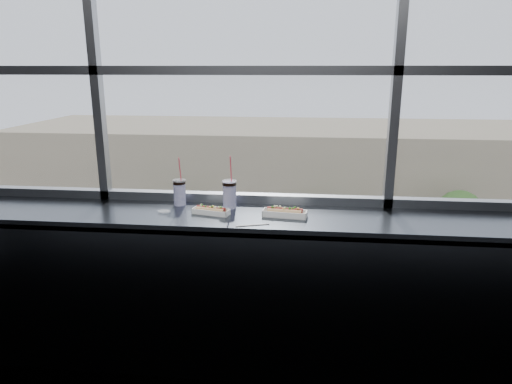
# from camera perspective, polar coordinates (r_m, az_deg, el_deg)

# --- Properties ---
(wall_back_lower) EXTENTS (6.00, 0.00, 6.00)m
(wall_back_lower) POSITION_cam_1_polar(r_m,az_deg,el_deg) (3.43, -1.63, -10.08)
(wall_back_lower) COLOR black
(wall_back_lower) RESTS_ON ground
(window_glass) EXTENTS (6.00, 0.00, 6.00)m
(window_glass) POSITION_cam_1_polar(r_m,az_deg,el_deg) (3.13, -1.83, 20.46)
(window_glass) COLOR silver
(window_glass) RESTS_ON ground
(window_mullions) EXTENTS (6.00, 0.08, 2.40)m
(window_mullions) POSITION_cam_1_polar(r_m,az_deg,el_deg) (3.11, -1.89, 20.50)
(window_mullions) COLOR gray
(window_mullions) RESTS_ON ground
(counter) EXTENTS (6.00, 0.55, 0.06)m
(counter) POSITION_cam_1_polar(r_m,az_deg,el_deg) (2.98, -2.41, -3.27)
(counter) COLOR #464D55
(counter) RESTS_ON ground
(counter_fascia) EXTENTS (6.00, 0.04, 1.04)m
(counter_fascia) POSITION_cam_1_polar(r_m,az_deg,el_deg) (2.96, -3.04, -14.44)
(counter_fascia) COLOR #464D55
(counter_fascia) RESTS_ON ground
(hotdog_tray_left) EXTENTS (0.25, 0.13, 0.06)m
(hotdog_tray_left) POSITION_cam_1_polar(r_m,az_deg,el_deg) (2.97, -5.64, -2.31)
(hotdog_tray_left) COLOR white
(hotdog_tray_left) RESTS_ON counter
(hotdog_tray_right) EXTENTS (0.29, 0.12, 0.07)m
(hotdog_tray_right) POSITION_cam_1_polar(r_m,az_deg,el_deg) (2.91, 3.62, -2.55)
(hotdog_tray_right) COLOR white
(hotdog_tray_right) RESTS_ON counter
(soda_cup_left) EXTENTS (0.09, 0.09, 0.34)m
(soda_cup_left) POSITION_cam_1_polar(r_m,az_deg,el_deg) (3.17, -9.54, 0.11)
(soda_cup_left) COLOR white
(soda_cup_left) RESTS_ON counter
(soda_cup_right) EXTENTS (0.10, 0.10, 0.36)m
(soda_cup_right) POSITION_cam_1_polar(r_m,az_deg,el_deg) (3.06, -3.33, -0.10)
(soda_cup_right) COLOR white
(soda_cup_right) RESTS_ON counter
(loose_straw) EXTENTS (0.20, 0.07, 0.01)m
(loose_straw) POSITION_cam_1_polar(r_m,az_deg,el_deg) (2.75, -0.42, -4.15)
(loose_straw) COLOR white
(loose_straw) RESTS_ON counter
(wrapper) EXTENTS (0.09, 0.07, 0.02)m
(wrapper) POSITION_cam_1_polar(r_m,az_deg,el_deg) (3.04, -11.41, -2.36)
(wrapper) COLOR silver
(wrapper) RESTS_ON counter
(plaza_ground) EXTENTS (120.00, 120.00, 0.00)m
(plaza_ground) POSITION_cam_1_polar(r_m,az_deg,el_deg) (48.35, 5.36, -0.39)
(plaza_ground) COLOR beige
(plaza_ground) RESTS_ON ground
(street_asphalt) EXTENTS (80.00, 10.00, 0.06)m
(street_asphalt) POSITION_cam_1_polar(r_m,az_deg,el_deg) (26.48, 4.52, -14.13)
(street_asphalt) COLOR black
(street_asphalt) RESTS_ON plaza_ground
(far_sidewalk) EXTENTS (80.00, 6.00, 0.04)m
(far_sidewalk) POSITION_cam_1_polar(r_m,az_deg,el_deg) (33.68, 4.93, -7.46)
(far_sidewalk) COLOR beige
(far_sidewalk) RESTS_ON plaza_ground
(far_building) EXTENTS (50.00, 14.00, 8.00)m
(far_building) POSITION_cam_1_polar(r_m,az_deg,el_deg) (42.05, 5.37, 2.85)
(far_building) COLOR gray
(far_building) RESTS_ON plaza_ground
(car_far_c) EXTENTS (3.05, 6.17, 1.99)m
(car_far_c) POSITION_cam_1_polar(r_m,az_deg,el_deg) (32.16, 28.95, -8.57)
(car_far_c) COLOR white
(car_far_c) RESTS_ON street_asphalt
(car_far_b) EXTENTS (2.32, 5.57, 1.86)m
(car_far_b) POSITION_cam_1_polar(r_m,az_deg,el_deg) (29.67, 8.98, -8.82)
(car_far_b) COLOR maroon
(car_far_b) RESTS_ON street_asphalt
(car_far_a) EXTENTS (2.96, 6.05, 1.95)m
(car_far_a) POSITION_cam_1_polar(r_m,az_deg,el_deg) (31.15, -12.70, -7.72)
(car_far_a) COLOR black
(car_far_a) RESTS_ON street_asphalt
(car_near_c) EXTENTS (3.10, 6.78, 2.22)m
(car_near_c) POSITION_cam_1_polar(r_m,az_deg,el_deg) (22.47, 8.11, -16.69)
(car_near_c) COLOR #600303
(car_near_c) RESTS_ON street_asphalt
(car_near_d) EXTENTS (2.36, 5.61, 1.87)m
(car_near_d) POSITION_cam_1_polar(r_m,az_deg,el_deg) (23.20, 19.64, -16.91)
(car_near_d) COLOR white
(car_near_d) RESTS_ON street_asphalt
(pedestrian_c) EXTENTS (0.70, 0.93, 2.10)m
(pedestrian_c) POSITION_cam_1_polar(r_m,az_deg,el_deg) (34.07, 15.32, -5.76)
(pedestrian_c) COLOR #66605B
(pedestrian_c) RESTS_ON far_sidewalk
(pedestrian_a) EXTENTS (0.92, 0.69, 2.06)m
(pedestrian_a) POSITION_cam_1_polar(r_m,az_deg,el_deg) (34.42, -7.59, -5.15)
(pedestrian_a) COLOR #66605B
(pedestrian_a) RESTS_ON far_sidewalk
(pedestrian_b) EXTENTS (0.95, 0.71, 2.14)m
(pedestrian_b) POSITION_cam_1_polar(r_m,az_deg,el_deg) (33.70, 6.70, -5.50)
(pedestrian_b) COLOR #66605B
(pedestrian_b) RESTS_ON far_sidewalk
(tree_left) EXTENTS (2.72, 2.72, 4.25)m
(tree_left) POSITION_cam_1_polar(r_m,az_deg,el_deg) (33.96, -10.01, -2.30)
(tree_left) COLOR #47382B
(tree_left) RESTS_ON far_sidewalk
(tree_center) EXTENTS (2.78, 2.78, 4.35)m
(tree_center) POSITION_cam_1_polar(r_m,az_deg,el_deg) (32.71, 9.18, -2.83)
(tree_center) COLOR #47382B
(tree_center) RESTS_ON far_sidewalk
(tree_right) EXTENTS (3.17, 3.17, 4.96)m
(tree_right) POSITION_cam_1_polar(r_m,az_deg,el_deg) (34.25, 24.05, -2.44)
(tree_right) COLOR #47382B
(tree_right) RESTS_ON far_sidewalk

